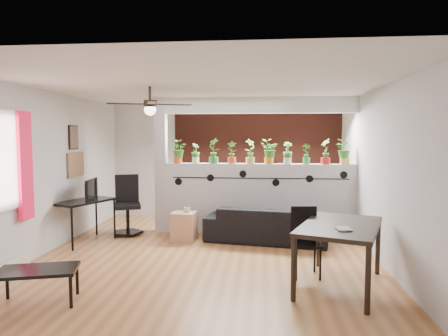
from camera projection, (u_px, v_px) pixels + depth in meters
The scene contains 31 objects.
room_shell at pixel (207, 173), 6.17m from camera, with size 6.30×7.10×2.90m.
partition_wall at pixel (259, 199), 7.63m from camera, with size 3.60×0.18×1.35m, color #BCBCC1.
ceiling_header at pixel (260, 105), 7.49m from camera, with size 3.60×0.18×0.30m, color silver.
pier_column at pixel (161, 166), 7.76m from camera, with size 0.22×0.20×2.60m, color #BCBCC1.
brick_panel at pixel (260, 161), 9.04m from camera, with size 3.90×0.05×2.60m, color #A94331.
vine_decal at pixel (259, 178), 7.50m from camera, with size 3.31×0.01×0.30m.
window_assembly at pixel (0, 164), 5.21m from camera, with size 0.09×1.30×1.55m.
baseboard_heater at pixel (6, 270), 5.32m from camera, with size 0.08×1.00×0.18m, color silver.
corkboard at pixel (76, 164), 7.35m from camera, with size 0.03×0.60×0.45m, color #866140.
framed_art at pixel (74, 137), 7.26m from camera, with size 0.03×0.34×0.44m.
ceiling_fan at pixel (150, 106), 5.87m from camera, with size 1.19×1.19×0.43m.
potted_plant_0 at pixel (178, 151), 7.71m from camera, with size 0.29×0.25×0.46m.
potted_plant_1 at pixel (196, 153), 7.68m from camera, with size 0.23×0.24×0.38m.
potted_plant_2 at pixel (214, 150), 7.64m from camera, with size 0.32×0.33×0.49m.
potted_plant_3 at pixel (232, 151), 7.61m from camera, with size 0.25×0.21×0.43m.
potted_plant_4 at pixel (250, 151), 7.57m from camera, with size 0.32×0.31×0.47m.
potted_plant_5 at pixel (269, 151), 7.54m from camera, with size 0.27×0.22×0.47m.
potted_plant_6 at pixel (288, 152), 7.51m from camera, with size 0.24×0.20×0.41m.
potted_plant_7 at pixel (306, 153), 7.48m from camera, with size 0.24×0.23×0.39m.
potted_plant_8 at pixel (326, 151), 7.44m from camera, with size 0.28×0.31×0.47m.
potted_plant_9 at pixel (345, 151), 7.41m from camera, with size 0.26×0.29×0.47m.
sofa at pixel (266, 224), 7.11m from camera, with size 2.04×0.80×0.60m, color black.
cube_shelf at pixel (184, 226), 7.17m from camera, with size 0.42×0.37×0.51m, color tan.
cup at pixel (187, 210), 7.14m from camera, with size 0.12×0.12×0.10m, color gray.
computer_desk at pixel (85, 204), 7.00m from camera, with size 0.91×1.17×0.75m.
monitor at pixel (88, 193), 7.14m from camera, with size 0.06×0.35×0.20m, color black.
office_chair at pixel (128, 209), 7.61m from camera, with size 0.60×0.61×1.11m.
dining_table at pixel (340, 231), 4.93m from camera, with size 1.31×1.65×0.79m.
book at pixel (337, 229), 4.63m from camera, with size 0.16×0.22×0.02m, color gray.
folding_chair at pixel (305, 235), 5.38m from camera, with size 0.41×0.41×0.92m.
coffee_table at pixel (38, 273), 4.45m from camera, with size 0.94×0.69×0.40m.
Camera 1 is at (0.85, -6.09, 1.87)m, focal length 32.00 mm.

